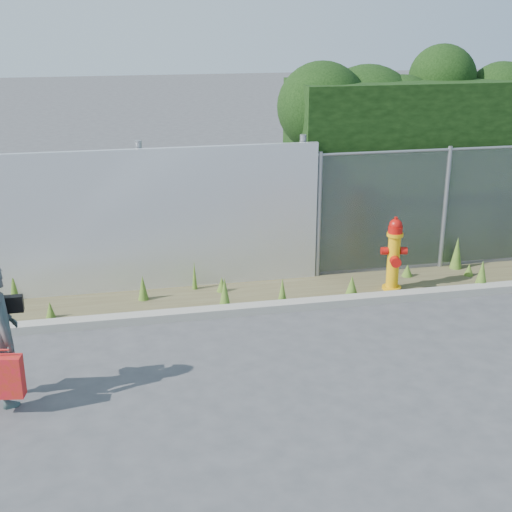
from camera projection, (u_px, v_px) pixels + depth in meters
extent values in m
plane|color=#3E3F41|center=(304.00, 370.00, 8.60)|extent=(80.00, 80.00, 0.00)
cube|color=gray|center=(271.00, 307.00, 10.25)|extent=(16.00, 0.22, 0.12)
cube|color=#4C452B|center=(262.00, 295.00, 10.82)|extent=(16.00, 1.20, 0.01)
cone|color=#3C611D|center=(143.00, 288.00, 10.56)|extent=(0.16, 0.16, 0.39)
cone|color=#3C611D|center=(225.00, 294.00, 10.23)|extent=(0.18, 0.18, 0.49)
cone|color=#3C611D|center=(352.00, 287.00, 10.69)|extent=(0.21, 0.21, 0.33)
cone|color=#3C611D|center=(13.00, 283.00, 10.56)|extent=(0.14, 0.14, 0.54)
cone|color=#3C611D|center=(407.00, 271.00, 11.52)|extent=(0.19, 0.19, 0.21)
cone|color=#3C611D|center=(457.00, 253.00, 11.82)|extent=(0.20, 0.20, 0.55)
cone|color=#3C611D|center=(194.00, 276.00, 10.95)|extent=(0.08, 0.08, 0.47)
cone|color=#3C611D|center=(50.00, 311.00, 9.97)|extent=(0.14, 0.14, 0.25)
cone|color=#3C611D|center=(469.00, 271.00, 11.55)|extent=(0.16, 0.16, 0.21)
cone|color=#3C611D|center=(482.00, 275.00, 11.00)|extent=(0.21, 0.21, 0.46)
cone|color=#3C611D|center=(222.00, 285.00, 10.89)|extent=(0.16, 0.16, 0.24)
cone|color=#3C611D|center=(282.00, 292.00, 10.44)|extent=(0.15, 0.15, 0.40)
cube|color=silver|center=(36.00, 228.00, 10.38)|extent=(8.50, 0.08, 2.20)
cylinder|color=gray|center=(142.00, 216.00, 10.77)|extent=(0.10, 0.10, 2.30)
cylinder|color=gray|center=(302.00, 207.00, 11.26)|extent=(0.10, 0.10, 2.30)
cube|color=gray|center=(503.00, 206.00, 11.87)|extent=(6.50, 0.03, 2.00)
cylinder|color=gray|center=(510.00, 147.00, 11.54)|extent=(6.50, 0.04, 0.04)
cylinder|color=gray|center=(319.00, 216.00, 11.24)|extent=(0.07, 0.07, 2.05)
cylinder|color=gray|center=(445.00, 208.00, 11.66)|extent=(0.07, 0.07, 2.05)
cube|color=black|center=(492.00, 164.00, 12.68)|extent=(7.30, 1.60, 3.00)
sphere|color=black|center=(322.00, 107.00, 11.71)|extent=(1.48, 1.48, 1.48)
sphere|color=black|center=(367.00, 116.00, 12.17)|extent=(1.74, 1.74, 1.74)
sphere|color=black|center=(401.00, 117.00, 12.13)|extent=(1.44, 1.44, 1.44)
sphere|color=black|center=(442.00, 78.00, 12.21)|extent=(1.15, 1.15, 1.15)
sphere|color=black|center=(501.00, 97.00, 12.34)|extent=(1.20, 1.20, 1.20)
cylinder|color=#E6A30C|center=(391.00, 288.00, 11.01)|extent=(0.29, 0.29, 0.06)
cylinder|color=#E6A30C|center=(393.00, 263.00, 10.88)|extent=(0.19, 0.19, 0.88)
cylinder|color=#E6A30C|center=(395.00, 235.00, 10.72)|extent=(0.25, 0.25, 0.05)
cylinder|color=#B20F0A|center=(395.00, 230.00, 10.70)|extent=(0.22, 0.22, 0.10)
sphere|color=#B20F0A|center=(396.00, 225.00, 10.68)|extent=(0.20, 0.20, 0.20)
cylinder|color=#B20F0A|center=(396.00, 219.00, 10.64)|extent=(0.05, 0.05, 0.05)
cylinder|color=#B20F0A|center=(385.00, 251.00, 10.78)|extent=(0.10, 0.11, 0.11)
cylinder|color=#B20F0A|center=(403.00, 250.00, 10.84)|extent=(0.10, 0.11, 0.11)
cylinder|color=#B20F0A|center=(397.00, 262.00, 10.72)|extent=(0.16, 0.12, 0.16)
imported|color=#116C68|center=(0.00, 335.00, 7.68)|extent=(0.54, 0.67, 1.61)
cube|color=#B0300A|center=(3.00, 377.00, 7.53)|extent=(0.43, 0.16, 0.47)
cube|color=black|center=(12.00, 304.00, 7.78)|extent=(0.25, 0.10, 0.18)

